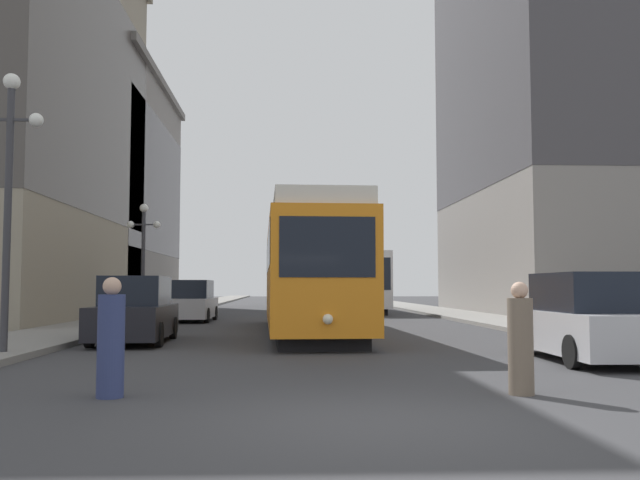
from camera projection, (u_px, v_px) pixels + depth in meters
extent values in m
plane|color=#38383A|center=(379.00, 421.00, 7.83)|extent=(200.00, 200.00, 0.00)
cube|color=gray|center=(184.00, 308.00, 47.28)|extent=(3.10, 120.00, 0.15)
cube|color=gray|center=(414.00, 307.00, 48.10)|extent=(3.10, 120.00, 0.15)
cube|color=black|center=(307.00, 328.00, 22.71)|extent=(2.63, 13.46, 0.35)
cube|color=orange|center=(307.00, 276.00, 22.83)|extent=(3.05, 14.63, 3.10)
cube|color=black|center=(307.00, 255.00, 22.87)|extent=(3.06, 14.05, 1.08)
cube|color=silver|center=(307.00, 223.00, 22.95)|extent=(2.83, 14.34, 0.44)
cube|color=black|center=(327.00, 247.00, 15.64)|extent=(2.21, 0.15, 1.40)
sphere|color=#F2EACC|center=(328.00, 319.00, 15.46)|extent=(0.24, 0.24, 0.24)
cube|color=black|center=(352.00, 309.00, 42.06)|extent=(2.64, 11.88, 0.35)
cube|color=silver|center=(352.00, 281.00, 42.18)|extent=(3.06, 12.92, 3.10)
cube|color=black|center=(352.00, 272.00, 42.22)|extent=(3.07, 12.41, 1.30)
cube|color=black|center=(369.00, 274.00, 35.85)|extent=(2.31, 0.17, 1.71)
cylinder|color=black|center=(90.00, 335.00, 17.20)|extent=(0.20, 0.65, 0.64)
cylinder|color=black|center=(114.00, 328.00, 20.06)|extent=(0.20, 0.65, 0.64)
cylinder|color=black|center=(159.00, 335.00, 17.34)|extent=(0.20, 0.65, 0.64)
cylinder|color=black|center=(173.00, 328.00, 20.21)|extent=(0.20, 0.65, 0.64)
cube|color=black|center=(135.00, 321.00, 18.72)|extent=(1.96, 4.71, 0.84)
cube|color=black|center=(136.00, 291.00, 18.89)|extent=(1.67, 2.61, 0.80)
cylinder|color=black|center=(166.00, 316.00, 28.78)|extent=(0.19, 0.64, 0.64)
cylinder|color=black|center=(178.00, 313.00, 31.50)|extent=(0.19, 0.64, 0.64)
cylinder|color=black|center=(207.00, 315.00, 28.83)|extent=(0.19, 0.64, 0.64)
cylinder|color=black|center=(215.00, 313.00, 31.55)|extent=(0.19, 0.64, 0.64)
cube|color=#B2B2B7|center=(192.00, 308.00, 30.19)|extent=(1.90, 4.44, 0.84)
cube|color=black|center=(192.00, 289.00, 30.35)|extent=(1.64, 2.46, 0.80)
cylinder|color=black|center=(597.00, 340.00, 15.63)|extent=(0.19, 0.64, 0.64)
cylinder|color=black|center=(523.00, 340.00, 15.57)|extent=(0.19, 0.64, 0.64)
cylinder|color=black|center=(573.00, 352.00, 12.75)|extent=(0.19, 0.64, 0.64)
cube|color=#B2B2B7|center=(586.00, 332.00, 14.21)|extent=(1.89, 4.59, 0.84)
cube|color=black|center=(587.00, 292.00, 14.15)|extent=(1.63, 2.53, 0.80)
cylinder|color=#6B5B4C|center=(521.00, 346.00, 9.77)|extent=(0.36, 0.36, 1.37)
sphere|color=tan|center=(519.00, 290.00, 9.82)|extent=(0.24, 0.24, 0.24)
cylinder|color=navy|center=(111.00, 346.00, 9.51)|extent=(0.37, 0.37, 1.43)
sphere|color=tan|center=(112.00, 286.00, 9.57)|extent=(0.25, 0.25, 0.25)
cylinder|color=#333338|center=(7.00, 219.00, 14.78)|extent=(0.16, 0.16, 5.70)
sphere|color=white|center=(12.00, 82.00, 14.98)|extent=(0.36, 0.36, 0.36)
sphere|color=white|center=(36.00, 120.00, 14.95)|extent=(0.31, 0.31, 0.31)
cube|color=#333338|center=(11.00, 120.00, 14.92)|extent=(1.10, 0.06, 0.06)
cylinder|color=#333338|center=(143.00, 265.00, 28.94)|extent=(0.16, 0.16, 4.56)
sphere|color=white|center=(144.00, 208.00, 29.11)|extent=(0.36, 0.36, 0.36)
sphere|color=white|center=(131.00, 225.00, 29.03)|extent=(0.31, 0.31, 0.31)
sphere|color=white|center=(157.00, 225.00, 29.09)|extent=(0.31, 0.31, 0.31)
cube|color=#333338|center=(144.00, 225.00, 29.06)|extent=(1.10, 0.06, 0.06)
cube|color=gray|center=(61.00, 197.00, 45.99)|extent=(13.06, 17.98, 15.09)
cube|color=#423F43|center=(62.00, 186.00, 46.04)|extent=(13.10, 18.02, 9.05)
cube|color=slate|center=(64.00, 83.00, 46.52)|extent=(13.66, 18.58, 0.50)
cube|color=gray|center=(576.00, 78.00, 39.43)|extent=(12.23, 18.41, 27.12)
cube|color=#423F43|center=(576.00, 55.00, 39.52)|extent=(12.27, 18.45, 16.27)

